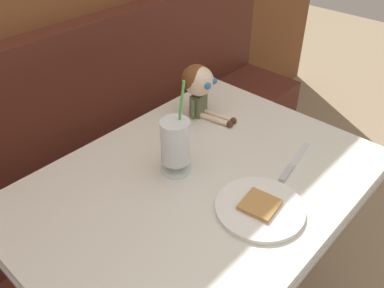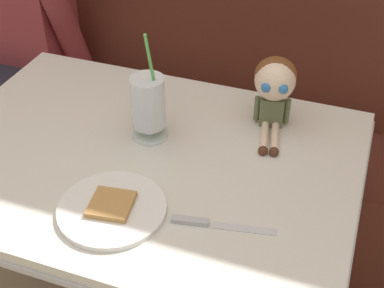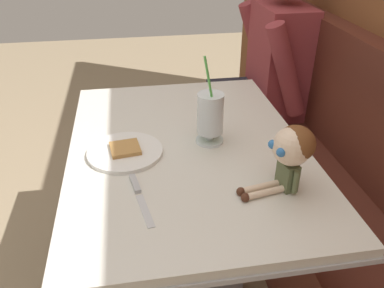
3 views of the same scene
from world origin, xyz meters
name	(u,v)px [view 3 (image 3 of 3)]	position (x,y,z in m)	size (l,w,h in m)	color
booth_bench	(334,216)	(0.00, 0.81, 0.33)	(2.60, 0.48, 1.00)	#512319
diner_table	(187,190)	(0.00, 0.18, 0.54)	(1.11, 0.81, 0.74)	silver
toast_plate	(125,151)	(0.02, -0.03, 0.75)	(0.25, 0.25, 0.03)	white
milkshake_glass	(210,116)	(-0.01, 0.26, 0.84)	(0.10, 0.10, 0.31)	silver
butter_knife	(138,191)	(0.23, 0.00, 0.74)	(0.23, 0.06, 0.01)	silver
seated_doll	(291,150)	(0.28, 0.43, 0.87)	(0.13, 0.23, 0.20)	#5B6642
diner_patron	(271,60)	(-0.79, 0.76, 0.74)	(0.55, 0.48, 0.81)	maroon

